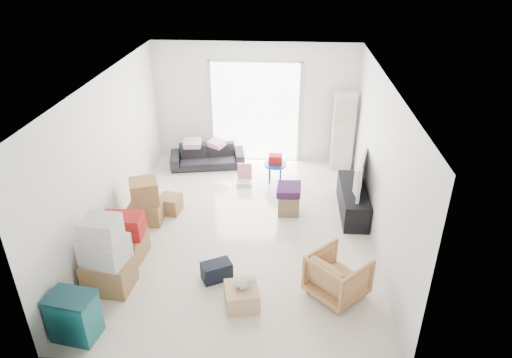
{
  "coord_description": "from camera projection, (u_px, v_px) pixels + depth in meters",
  "views": [
    {
      "loc": [
        0.72,
        -6.76,
        4.57
      ],
      "look_at": [
        0.22,
        0.2,
        0.91
      ],
      "focal_mm": 32.0,
      "sensor_mm": 36.0,
      "label": 1
    }
  ],
  "objects": [
    {
      "name": "storage_bins",
      "position": [
        74.0,
        316.0,
        5.8
      ],
      "size": [
        0.64,
        0.49,
        0.67
      ],
      "rotation": [
        0.0,
        0.0,
        -0.16
      ],
      "color": "#10585D",
      "rests_on": "room_shell"
    },
    {
      "name": "pillow_left",
      "position": [
        192.0,
        138.0,
        10.08
      ],
      "size": [
        0.43,
        0.35,
        0.13
      ],
      "primitive_type": "cube",
      "rotation": [
        0.0,
        0.0,
        0.1
      ],
      "color": "#D39AAC",
      "rests_on": "sofa"
    },
    {
      "name": "box_stack_c",
      "position": [
        145.0,
        202.0,
        8.18
      ],
      "size": [
        0.62,
        0.62,
        0.83
      ],
      "rotation": [
        0.0,
        0.0,
        0.15
      ],
      "color": "olive",
      "rests_on": "room_shell"
    },
    {
      "name": "blanket",
      "position": [
        289.0,
        191.0,
        8.43
      ],
      "size": [
        0.46,
        0.46,
        0.14
      ],
      "primitive_type": "cube",
      "rotation": [
        0.0,
        0.0,
        -0.06
      ],
      "color": "#391A42",
      "rests_on": "ottoman"
    },
    {
      "name": "armchair",
      "position": [
        338.0,
        274.0,
        6.48
      ],
      "size": [
        0.99,
        0.99,
        0.74
      ],
      "primitive_type": "imported",
      "rotation": [
        0.0,
        0.0,
        2.36
      ],
      "color": "tan",
      "rests_on": "room_shell"
    },
    {
      "name": "ac_tower",
      "position": [
        343.0,
        131.0,
        9.96
      ],
      "size": [
        0.45,
        0.3,
        1.75
      ],
      "primitive_type": "cube",
      "color": "silver",
      "rests_on": "room_shell"
    },
    {
      "name": "kids_table",
      "position": [
        275.0,
        163.0,
        9.59
      ],
      "size": [
        0.47,
        0.47,
        0.6
      ],
      "rotation": [
        0.0,
        0.0,
        0.05
      ],
      "color": "#0A3FAC",
      "rests_on": "room_shell"
    },
    {
      "name": "toy_walker",
      "position": [
        244.0,
        178.0,
        9.62
      ],
      "size": [
        0.34,
        0.3,
        0.43
      ],
      "rotation": [
        0.0,
        0.0,
        0.07
      ],
      "color": "silver",
      "rests_on": "room_shell"
    },
    {
      "name": "room_shell",
      "position": [
        242.0,
        161.0,
        7.52
      ],
      "size": [
        4.98,
        6.48,
        3.18
      ],
      "color": "beige",
      "rests_on": "ground"
    },
    {
      "name": "sofa",
      "position": [
        207.0,
        153.0,
        10.27
      ],
      "size": [
        1.71,
        0.77,
        0.64
      ],
      "primitive_type": "imported",
      "rotation": [
        0.0,
        0.0,
        0.18
      ],
      "color": "black",
      "rests_on": "room_shell"
    },
    {
      "name": "duffel_bag",
      "position": [
        217.0,
        271.0,
        6.89
      ],
      "size": [
        0.51,
        0.44,
        0.28
      ],
      "primitive_type": "cube",
      "rotation": [
        0.0,
        0.0,
        0.49
      ],
      "color": "black",
      "rests_on": "room_shell"
    },
    {
      "name": "tv_console",
      "position": [
        353.0,
        200.0,
        8.54
      ],
      "size": [
        0.45,
        1.52,
        0.51
      ],
      "primitive_type": "cube",
      "color": "black",
      "rests_on": "room_shell"
    },
    {
      "name": "plush_bunny",
      "position": [
        244.0,
        284.0,
        6.28
      ],
      "size": [
        0.3,
        0.17,
        0.15
      ],
      "rotation": [
        0.0,
        0.0,
        0.37
      ],
      "color": "#B2ADA8",
      "rests_on": "wood_crate"
    },
    {
      "name": "pillow_right",
      "position": [
        217.0,
        138.0,
        10.09
      ],
      "size": [
        0.41,
        0.39,
        0.11
      ],
      "primitive_type": "cube",
      "rotation": [
        0.0,
        0.0,
        -0.6
      ],
      "color": "#D39AAC",
      "rests_on": "sofa"
    },
    {
      "name": "wood_crate",
      "position": [
        242.0,
        296.0,
        6.38
      ],
      "size": [
        0.55,
        0.55,
        0.31
      ],
      "primitive_type": "cube",
      "rotation": [
        0.0,
        0.0,
        0.22
      ],
      "color": "tan",
      "rests_on": "room_shell"
    },
    {
      "name": "box_stack_b",
      "position": [
        125.0,
        238.0,
        7.26
      ],
      "size": [
        0.65,
        0.63,
        0.79
      ],
      "rotation": [
        0.0,
        0.0,
        0.0
      ],
      "color": "olive",
      "rests_on": "room_shell"
    },
    {
      "name": "loose_box",
      "position": [
        170.0,
        204.0,
        8.6
      ],
      "size": [
        0.45,
        0.45,
        0.33
      ],
      "primitive_type": "cube",
      "rotation": [
        0.0,
        0.0,
        -0.15
      ],
      "color": "olive",
      "rests_on": "room_shell"
    },
    {
      "name": "ottoman",
      "position": [
        288.0,
        204.0,
        8.55
      ],
      "size": [
        0.4,
        0.4,
        0.39
      ],
      "primitive_type": "cube",
      "rotation": [
        0.0,
        0.0,
        0.02
      ],
      "color": "olive",
      "rests_on": "room_shell"
    },
    {
      "name": "sliding_door",
      "position": [
        255.0,
        108.0,
        10.2
      ],
      "size": [
        2.1,
        0.04,
        2.33
      ],
      "color": "white",
      "rests_on": "room_shell"
    },
    {
      "name": "television",
      "position": [
        354.0,
        185.0,
        8.39
      ],
      "size": [
        0.88,
        1.22,
        0.14
      ],
      "primitive_type": "imported",
      "rotation": [
        0.0,
        0.0,
        1.34
      ],
      "color": "black",
      "rests_on": "tv_console"
    },
    {
      "name": "box_stack_a",
      "position": [
        106.0,
        258.0,
        6.53
      ],
      "size": [
        0.69,
        0.6,
        1.2
      ],
      "rotation": [
        0.0,
        0.0,
        -0.06
      ],
      "color": "olive",
      "rests_on": "room_shell"
    }
  ]
}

